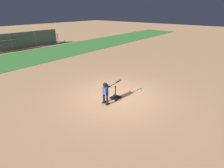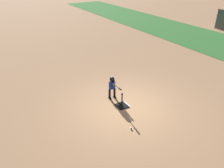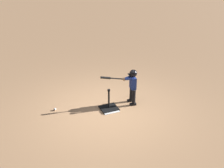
# 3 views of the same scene
# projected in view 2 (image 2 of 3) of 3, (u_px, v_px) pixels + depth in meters

# --- Properties ---
(ground_plane) EXTENTS (90.00, 90.00, 0.00)m
(ground_plane) POSITION_uv_depth(u_px,v_px,m) (125.00, 107.00, 9.05)
(ground_plane) COLOR #AD7F56
(home_plate) EXTENTS (0.45, 0.45, 0.02)m
(home_plate) POSITION_uv_depth(u_px,v_px,m) (123.00, 105.00, 9.10)
(home_plate) COLOR white
(home_plate) RESTS_ON ground_plane
(batting_tee) EXTENTS (0.48, 0.43, 0.60)m
(batting_tee) POSITION_uv_depth(u_px,v_px,m) (122.00, 105.00, 9.05)
(batting_tee) COLOR black
(batting_tee) RESTS_ON ground_plane
(batter_child) EXTENTS (1.03, 0.34, 1.04)m
(batter_child) POSITION_uv_depth(u_px,v_px,m) (112.00, 85.00, 9.29)
(batter_child) COLOR black
(batter_child) RESTS_ON ground_plane
(baseball) EXTENTS (0.07, 0.07, 0.07)m
(baseball) POSITION_uv_depth(u_px,v_px,m) (131.00, 128.00, 7.78)
(baseball) COLOR white
(baseball) RESTS_ON ground_plane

